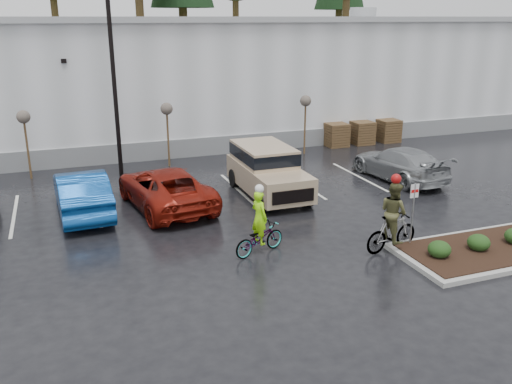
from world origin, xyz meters
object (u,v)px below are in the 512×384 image
object	(u,v)px
lamppost	(112,52)
suv_tan	(269,172)
car_blue	(82,193)
cyclist_hivis	(259,232)
pallet_stack_a	(336,135)
car_red	(165,188)
sapling_mid	(167,112)
pallet_stack_c	(388,131)
cyclist_olive	(392,224)
sapling_east	(306,104)
car_far_silver	(399,163)
fire_lane_sign	(413,207)
pallet_stack_b	(362,133)
sapling_west	(24,121)

from	to	relation	value
lamppost	suv_tan	size ratio (longest dim) A/B	1.81
car_blue	cyclist_hivis	bearing A→B (deg)	128.32
pallet_stack_a	lamppost	bearing A→B (deg)	-170.91
pallet_stack_a	car_red	size ratio (longest dim) A/B	0.24
sapling_mid	pallet_stack_c	xyz separation A→B (m)	(13.50, 1.00, -2.05)
pallet_stack_c	car_blue	distance (m)	19.22
cyclist_hivis	cyclist_olive	xyz separation A→B (m)	(4.06, -1.26, 0.21)
sapling_east	cyclist_hivis	distance (m)	13.59
car_far_silver	cyclist_olive	xyz separation A→B (m)	(-4.89, -6.77, 0.16)
fire_lane_sign	lamppost	bearing A→B (deg)	123.46
pallet_stack_b	fire_lane_sign	distance (m)	15.23
lamppost	cyclist_hivis	distance (m)	12.01
fire_lane_sign	cyclist_olive	distance (m)	0.85
sapling_east	pallet_stack_b	bearing A→B (deg)	13.39
fire_lane_sign	cyclist_hivis	distance (m)	4.98
sapling_mid	suv_tan	xyz separation A→B (m)	(2.96, -6.17, -1.70)
lamppost	pallet_stack_b	world-z (taller)	lamppost
sapling_west	pallet_stack_b	world-z (taller)	sapling_west
pallet_stack_b	car_blue	bearing A→B (deg)	-157.36
sapling_mid	cyclist_olive	world-z (taller)	sapling_mid
pallet_stack_a	car_blue	bearing A→B (deg)	-155.02
sapling_west	car_red	world-z (taller)	sapling_west
sapling_mid	pallet_stack_a	xyz separation A→B (m)	(10.00, 1.00, -2.05)
pallet_stack_b	cyclist_olive	bearing A→B (deg)	-117.29
sapling_west	sapling_east	bearing A→B (deg)	0.00
car_far_silver	cyclist_olive	world-z (taller)	cyclist_olive
pallet_stack_b	cyclist_hivis	distance (m)	16.76
pallet_stack_c	cyclist_olive	size ratio (longest dim) A/B	0.53
sapling_mid	car_far_silver	xyz separation A→B (m)	(9.49, -5.99, -1.97)
sapling_west	pallet_stack_c	size ratio (longest dim) A/B	2.37
pallet_stack_b	suv_tan	xyz separation A→B (m)	(-8.74, -7.17, 0.35)
cyclist_hivis	cyclist_olive	bearing A→B (deg)	-127.05
pallet_stack_c	car_red	bearing A→B (deg)	-154.54
car_blue	suv_tan	distance (m)	7.47
lamppost	car_blue	bearing A→B (deg)	-112.77
suv_tan	car_far_silver	size ratio (longest dim) A/B	0.98
pallet_stack_b	pallet_stack_c	bearing A→B (deg)	0.00
sapling_west	pallet_stack_a	distance (m)	16.66
car_far_silver	fire_lane_sign	bearing A→B (deg)	52.38
fire_lane_sign	car_blue	distance (m)	12.08
sapling_east	cyclist_olive	xyz separation A→B (m)	(-2.90, -12.76, -1.81)
sapling_mid	lamppost	bearing A→B (deg)	-158.20
sapling_mid	fire_lane_sign	size ratio (longest dim) A/B	1.45
pallet_stack_c	pallet_stack_a	bearing A→B (deg)	180.00
sapling_west	sapling_mid	distance (m)	6.50
sapling_east	pallet_stack_b	distance (m)	4.78
sapling_east	car_red	distance (m)	10.93
sapling_west	car_red	size ratio (longest dim) A/B	0.56
cyclist_hivis	sapling_east	bearing A→B (deg)	-51.04
pallet_stack_a	sapling_west	bearing A→B (deg)	-176.53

